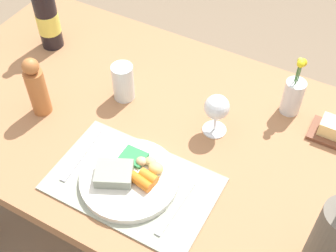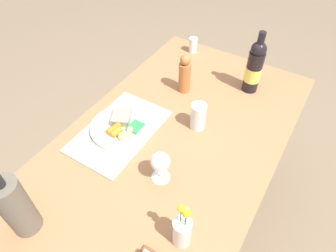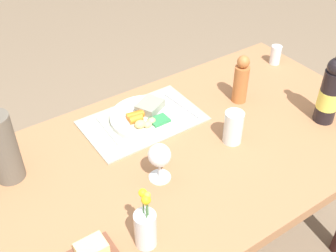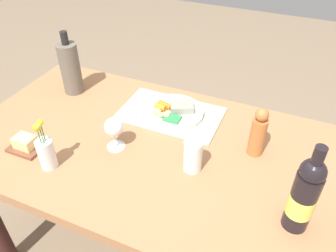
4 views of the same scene
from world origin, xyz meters
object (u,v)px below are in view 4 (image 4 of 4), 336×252
at_px(flower_vase, 46,152).
at_px(wine_glass, 114,128).
at_px(dining_table, 157,164).
at_px(cooler_bottle, 70,68).
at_px(fork, 208,124).
at_px(knife, 144,104).
at_px(butter_dish, 26,144).
at_px(wine_bottle, 304,195).
at_px(water_tumbler, 193,157).
at_px(pepper_mill, 258,133).
at_px(dinner_plate, 173,111).

relative_size(flower_vase, wine_glass, 1.51).
xyz_separation_m(dining_table, cooler_bottle, (0.55, -0.21, 0.23)).
distance_m(fork, cooler_bottle, 0.70).
distance_m(knife, cooler_bottle, 0.39).
bearing_deg(dining_table, flower_vase, 38.90).
bearing_deg(wine_glass, flower_vase, 48.04).
bearing_deg(butter_dish, wine_bottle, -176.87).
bearing_deg(fork, wine_bottle, 131.95).
xyz_separation_m(cooler_bottle, water_tumbler, (-0.72, 0.27, -0.07)).
distance_m(water_tumbler, pepper_mill, 0.26).
height_order(wine_bottle, water_tumbler, wine_bottle).
bearing_deg(flower_vase, knife, -106.15).
bearing_deg(knife, pepper_mill, 169.68).
bearing_deg(water_tumbler, flower_vase, 22.08).
xyz_separation_m(dinner_plate, butter_dish, (0.44, 0.43, 0.00)).
bearing_deg(wine_glass, knife, -84.62).
height_order(dining_table, fork, fork).
xyz_separation_m(dining_table, pepper_mill, (-0.36, -0.12, 0.20)).
height_order(wine_bottle, cooler_bottle, wine_bottle).
relative_size(wine_bottle, butter_dish, 2.45).
bearing_deg(fork, pepper_mill, 151.92).
relative_size(dinner_plate, wine_bottle, 0.86).
bearing_deg(wine_bottle, knife, -28.85).
bearing_deg(pepper_mill, wine_bottle, 123.15).
distance_m(wine_bottle, water_tumbler, 0.40).
bearing_deg(dinner_plate, butter_dish, 44.64).
xyz_separation_m(dining_table, dinner_plate, (0.02, -0.22, 0.12)).
bearing_deg(dining_table, wine_glass, 24.25).
height_order(dining_table, pepper_mill, pepper_mill).
bearing_deg(dinner_plate, cooler_bottle, 0.52).
bearing_deg(butter_dish, wine_glass, -154.66).
relative_size(knife, cooler_bottle, 0.60).
relative_size(dining_table, wine_glass, 11.63).
relative_size(dining_table, fork, 7.96).
bearing_deg(cooler_bottle, wine_glass, 145.00).
bearing_deg(knife, flower_vase, 75.83).
bearing_deg(dinner_plate, dining_table, 95.88).
xyz_separation_m(water_tumbler, pepper_mill, (-0.19, -0.18, 0.04)).
relative_size(cooler_bottle, wine_glass, 2.23).
height_order(fork, flower_vase, flower_vase).
bearing_deg(knife, cooler_bottle, 5.37).
relative_size(cooler_bottle, butter_dish, 2.36).
height_order(fork, wine_bottle, wine_bottle).
bearing_deg(knife, dining_table, 128.52).
distance_m(wine_bottle, cooler_bottle, 1.16).
distance_m(dining_table, knife, 0.31).
bearing_deg(knife, water_tumbler, 141.62).
distance_m(knife, butter_dish, 0.54).
height_order(knife, wine_bottle, wine_bottle).
xyz_separation_m(knife, pepper_mill, (-0.54, 0.12, 0.09)).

